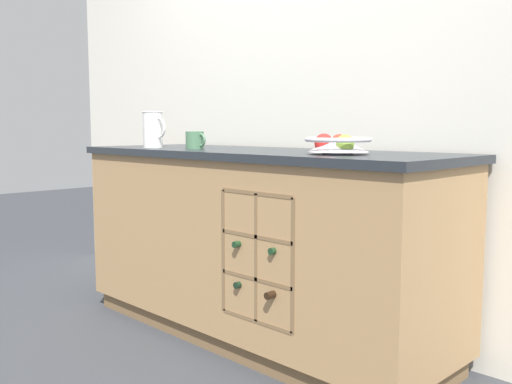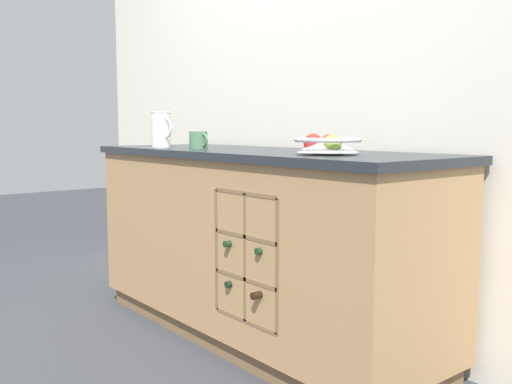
{
  "view_description": "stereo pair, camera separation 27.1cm",
  "coord_description": "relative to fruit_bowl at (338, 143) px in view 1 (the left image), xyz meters",
  "views": [
    {
      "loc": [
        1.91,
        -1.91,
        1.02
      ],
      "look_at": [
        0.0,
        0.0,
        0.71
      ],
      "focal_mm": 40.0,
      "sensor_mm": 36.0,
      "label": 1
    },
    {
      "loc": [
        2.09,
        -1.7,
        1.02
      ],
      "look_at": [
        0.0,
        0.0,
        0.71
      ],
      "focal_mm": 40.0,
      "sensor_mm": 36.0,
      "label": 2
    }
  ],
  "objects": [
    {
      "name": "ground_plane",
      "position": [
        -0.54,
        0.08,
        -0.95
      ],
      "size": [
        14.0,
        14.0,
        0.0
      ],
      "primitive_type": "plane",
      "color": "#383A3F"
    },
    {
      "name": "ceramic_mug",
      "position": [
        -0.85,
        -0.04,
        0.0
      ],
      "size": [
        0.13,
        0.09,
        0.09
      ],
      "color": "#4C7A56",
      "rests_on": "kitchen_island"
    },
    {
      "name": "back_wall",
      "position": [
        -0.54,
        0.47,
        0.32
      ],
      "size": [
        4.4,
        0.06,
        2.55
      ],
      "primitive_type": "cube",
      "color": "silver",
      "rests_on": "ground_plane"
    },
    {
      "name": "fruit_bowl",
      "position": [
        0.0,
        0.0,
        0.0
      ],
      "size": [
        0.26,
        0.26,
        0.08
      ],
      "color": "silver",
      "rests_on": "kitchen_island"
    },
    {
      "name": "kitchen_island",
      "position": [
        -0.54,
        0.08,
        -0.49
      ],
      "size": [
        1.99,
        0.69,
        0.91
      ],
      "color": "brown",
      "rests_on": "ground_plane"
    },
    {
      "name": "white_pitcher",
      "position": [
        -1.15,
        -0.08,
        0.06
      ],
      "size": [
        0.16,
        0.11,
        0.19
      ],
      "color": "white",
      "rests_on": "kitchen_island"
    }
  ]
}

